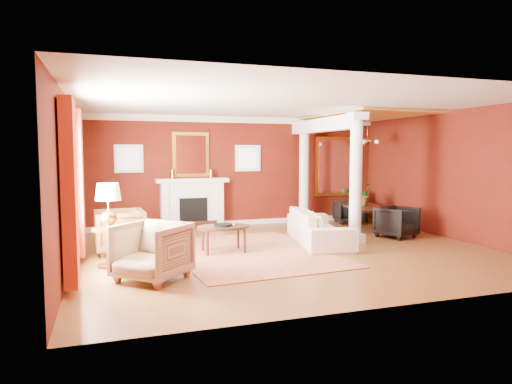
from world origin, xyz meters
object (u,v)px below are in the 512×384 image
object	(u,v)px
coffee_table	(223,228)
side_table	(109,211)
armchair_stripe	(152,249)
armchair_leopard	(119,229)
sofa	(319,221)
dining_table	(366,211)

from	to	relation	value
coffee_table	side_table	xyz separation A→B (m)	(-2.12, -0.48, 0.48)
armchair_stripe	armchair_leopard	bearing A→B (deg)	144.55
armchair_leopard	armchair_stripe	world-z (taller)	armchair_stripe
sofa	side_table	bearing A→B (deg)	111.18
coffee_table	armchair_stripe	bearing A→B (deg)	-134.57
sofa	armchair_stripe	size ratio (longest dim) A/B	2.47
coffee_table	dining_table	distance (m)	4.54
side_table	sofa	bearing A→B (deg)	9.72
coffee_table	sofa	bearing A→B (deg)	6.84
sofa	coffee_table	xyz separation A→B (m)	(-2.19, -0.26, 0.01)
armchair_leopard	coffee_table	bearing A→B (deg)	68.82
armchair_stripe	side_table	distance (m)	1.31
armchair_leopard	dining_table	bearing A→B (deg)	96.39
sofa	armchair_stripe	bearing A→B (deg)	127.34
armchair_leopard	coffee_table	distance (m)	2.02
dining_table	armchair_stripe	bearing A→B (deg)	130.73
side_table	armchair_stripe	bearing A→B (deg)	-60.06
armchair_stripe	dining_table	distance (m)	6.57
armchair_stripe	coffee_table	size ratio (longest dim) A/B	0.93
armchair_stripe	dining_table	world-z (taller)	armchair_stripe
armchair_leopard	side_table	world-z (taller)	side_table
armchair_leopard	dining_table	world-z (taller)	armchair_leopard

